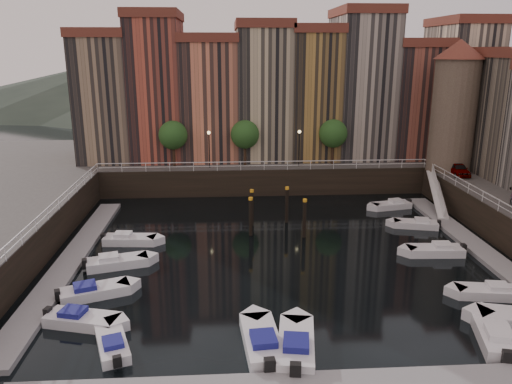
{
  "coord_description": "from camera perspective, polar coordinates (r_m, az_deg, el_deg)",
  "views": [
    {
      "loc": [
        -4.19,
        -37.2,
        15.72
      ],
      "look_at": [
        -1.64,
        4.0,
        3.93
      ],
      "focal_mm": 35.0,
      "sensor_mm": 36.0,
      "label": 1
    }
  ],
  "objects": [
    {
      "name": "ground",
      "position": [
        40.61,
        2.68,
        -6.85
      ],
      "size": [
        200.0,
        200.0,
        0.0
      ],
      "primitive_type": "plane",
      "color": "black",
      "rests_on": "ground"
    },
    {
      "name": "quay_far",
      "position": [
        64.92,
        0.24,
        3.29
      ],
      "size": [
        80.0,
        20.0,
        3.0
      ],
      "primitive_type": "cube",
      "color": "black",
      "rests_on": "ground"
    },
    {
      "name": "dock_left",
      "position": [
        41.19,
        -20.37,
        -7.29
      ],
      "size": [
        2.0,
        28.0,
        0.35
      ],
      "primitive_type": "cube",
      "color": "gray",
      "rests_on": "ground"
    },
    {
      "name": "dock_right",
      "position": [
        44.37,
        24.24,
        -6.05
      ],
      "size": [
        2.0,
        28.0,
        0.35
      ],
      "primitive_type": "cube",
      "color": "gray",
      "rests_on": "ground"
    },
    {
      "name": "mountains",
      "position": [
        147.53,
        -1.28,
        12.91
      ],
      "size": [
        145.0,
        100.0,
        18.0
      ],
      "color": "#2D382D",
      "rests_on": "ground"
    },
    {
      "name": "far_terrace",
      "position": [
        61.35,
        3.56,
        11.46
      ],
      "size": [
        48.7,
        10.3,
        17.5
      ],
      "color": "#8B7358",
      "rests_on": "quay_far"
    },
    {
      "name": "corner_tower",
      "position": [
        57.35,
        21.72,
        9.3
      ],
      "size": [
        5.2,
        5.2,
        13.8
      ],
      "color": "#6B5B4C",
      "rests_on": "quay_right"
    },
    {
      "name": "promenade_trees",
      "position": [
        56.23,
        -0.59,
        6.59
      ],
      "size": [
        21.2,
        3.2,
        5.2
      ],
      "color": "black",
      "rests_on": "quay_far"
    },
    {
      "name": "street_lamps",
      "position": [
        55.38,
        -0.19,
        5.72
      ],
      "size": [
        10.36,
        0.36,
        4.18
      ],
      "color": "black",
      "rests_on": "quay_far"
    },
    {
      "name": "railings",
      "position": [
        43.95,
        2.06,
        0.18
      ],
      "size": [
        36.08,
        34.04,
        0.52
      ],
      "color": "white",
      "rests_on": "ground"
    },
    {
      "name": "gangway",
      "position": [
        53.59,
        20.0,
        0.03
      ],
      "size": [
        2.78,
        8.32,
        3.73
      ],
      "color": "white",
      "rests_on": "ground"
    },
    {
      "name": "mooring_pilings",
      "position": [
        44.84,
        1.99,
        -2.36
      ],
      "size": [
        4.97,
        4.34,
        3.78
      ],
      "color": "black",
      "rests_on": "ground"
    },
    {
      "name": "boat_left_0",
      "position": [
        32.17,
        -19.37,
        -13.57
      ],
      "size": [
        4.74,
        2.75,
        1.06
      ],
      "rotation": [
        0.0,
        0.0,
        -0.26
      ],
      "color": "silver",
      "rests_on": "ground"
    },
    {
      "name": "boat_left_1",
      "position": [
        35.26,
        -18.12,
        -10.74
      ],
      "size": [
        4.76,
        3.14,
        1.07
      ],
      "rotation": [
        0.0,
        0.0,
        0.36
      ],
      "color": "silver",
      "rests_on": "ground"
    },
    {
      "name": "boat_left_2",
      "position": [
        39.25,
        -15.73,
        -7.73
      ],
      "size": [
        4.87,
        2.84,
        1.09
      ],
      "rotation": [
        0.0,
        0.0,
        0.27
      ],
      "color": "silver",
      "rests_on": "ground"
    },
    {
      "name": "boat_left_3",
      "position": [
        43.47,
        -14.34,
        -5.29
      ],
      "size": [
        4.63,
        1.98,
        1.05
      ],
      "rotation": [
        0.0,
        0.0,
        -0.08
      ],
      "color": "silver",
      "rests_on": "ground"
    },
    {
      "name": "boat_right_1",
      "position": [
        36.93,
        25.17,
        -10.3
      ],
      "size": [
        4.51,
        2.21,
        1.01
      ],
      "rotation": [
        0.0,
        0.0,
        2.99
      ],
      "color": "silver",
      "rests_on": "ground"
    },
    {
      "name": "boat_right_2",
      "position": [
        42.42,
        19.9,
        -6.3
      ],
      "size": [
        4.66,
        1.88,
        1.06
      ],
      "rotation": [
        0.0,
        0.0,
        3.09
      ],
      "color": "silver",
      "rests_on": "ground"
    },
    {
      "name": "boat_right_3",
      "position": [
        48.18,
        17.9,
        -3.5
      ],
      "size": [
        4.24,
        2.37,
        0.95
      ],
      "rotation": [
        0.0,
        0.0,
        2.9
      ],
      "color": "silver",
      "rests_on": "ground"
    },
    {
      "name": "boat_right_4",
      "position": [
        53.22,
        15.28,
        -1.45
      ],
      "size": [
        4.37,
        2.35,
        0.98
      ],
      "rotation": [
        0.0,
        0.0,
        3.35
      ],
      "color": "silver",
      "rests_on": "ground"
    },
    {
      "name": "boat_near_0",
      "position": [
        29.36,
        -16.09,
        -16.41
      ],
      "size": [
        2.68,
        4.17,
        0.94
      ],
      "rotation": [
        0.0,
        0.0,
        1.91
      ],
      "color": "silver",
      "rests_on": "ground"
    },
    {
      "name": "boat_near_1",
      "position": [
        28.36,
        0.68,
        -16.75
      ],
      "size": [
        2.3,
        5.32,
        1.2
      ],
      "rotation": [
        0.0,
        0.0,
        1.65
      ],
      "color": "silver",
      "rests_on": "ground"
    },
    {
      "name": "boat_near_2",
      "position": [
        28.14,
        4.6,
        -17.09
      ],
      "size": [
        2.65,
        5.41,
        1.21
      ],
      "rotation": [
        0.0,
        0.0,
        1.42
      ],
      "color": "silver",
      "rests_on": "ground"
    },
    {
      "name": "boat_near_3",
      "position": [
        31.79,
        25.66,
        -14.63
      ],
      "size": [
        2.95,
        5.13,
        1.15
      ],
      "rotation": [
        0.0,
        0.0,
        1.32
      ],
      "color": "silver",
      "rests_on": "ground"
    },
    {
      "name": "car_a",
      "position": [
        56.18,
        22.11,
        2.35
      ],
      "size": [
        1.84,
        3.95,
        1.31
      ],
      "primitive_type": "imported",
      "rotation": [
        0.0,
        0.0,
        -0.08
      ],
      "color": "gray",
      "rests_on": "quay_right"
    }
  ]
}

